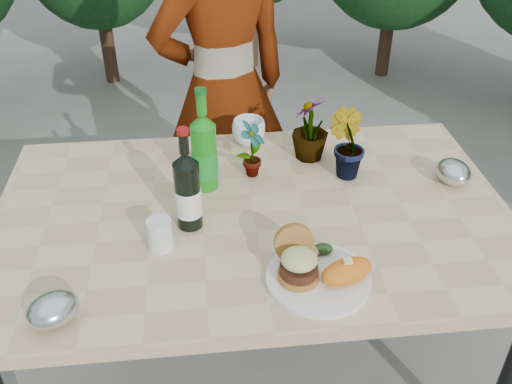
{
  "coord_description": "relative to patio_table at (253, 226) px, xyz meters",
  "views": [
    {
      "loc": [
        -0.14,
        -1.41,
        1.81
      ],
      "look_at": [
        0.0,
        -0.08,
        0.88
      ],
      "focal_mm": 40.0,
      "sensor_mm": 36.0,
      "label": 1
    }
  ],
  "objects": [
    {
      "name": "ground",
      "position": [
        0.0,
        0.0,
        -0.69
      ],
      "size": [
        80.0,
        80.0,
        0.0
      ],
      "primitive_type": "plane",
      "color": "slate",
      "rests_on": "ground"
    },
    {
      "name": "patio_table",
      "position": [
        0.0,
        0.0,
        0.0
      ],
      "size": [
        1.6,
        1.0,
        0.75
      ],
      "color": "#D0B88A",
      "rests_on": "ground"
    },
    {
      "name": "dinner_plate",
      "position": [
        0.14,
        -0.32,
        0.06
      ],
      "size": [
        0.28,
        0.28,
        0.01
      ],
      "primitive_type": "cylinder",
      "color": "white",
      "rests_on": "patio_table"
    },
    {
      "name": "burger_stack",
      "position": [
        0.09,
        -0.31,
        0.12
      ],
      "size": [
        0.11,
        0.16,
        0.11
      ],
      "color": "#B7722D",
      "rests_on": "dinner_plate"
    },
    {
      "name": "sweet_potato",
      "position": [
        0.21,
        -0.34,
        0.1
      ],
      "size": [
        0.17,
        0.12,
        0.06
      ],
      "primitive_type": "ellipsoid",
      "rotation": [
        0.0,
        0.0,
        0.35
      ],
      "color": "orange",
      "rests_on": "dinner_plate"
    },
    {
      "name": "grilled_veg",
      "position": [
        0.16,
        -0.23,
        0.09
      ],
      "size": [
        0.08,
        0.05,
        0.03
      ],
      "color": "olive",
      "rests_on": "dinner_plate"
    },
    {
      "name": "wine_bottle",
      "position": [
        -0.19,
        -0.04,
        0.18
      ],
      "size": [
        0.08,
        0.08,
        0.33
      ],
      "rotation": [
        0.0,
        0.0,
        -0.37
      ],
      "color": "black",
      "rests_on": "patio_table"
    },
    {
      "name": "sparkling_water",
      "position": [
        -0.14,
        0.16,
        0.19
      ],
      "size": [
        0.08,
        0.08,
        0.35
      ],
      "rotation": [
        0.0,
        0.0,
        -0.19
      ],
      "color": "#178217",
      "rests_on": "patio_table"
    },
    {
      "name": "plastic_cup",
      "position": [
        -0.28,
        -0.14,
        0.1
      ],
      "size": [
        0.07,
        0.07,
        0.09
      ],
      "primitive_type": "cylinder",
      "color": "silver",
      "rests_on": "patio_table"
    },
    {
      "name": "seedling_left",
      "position": [
        0.02,
        0.21,
        0.16
      ],
      "size": [
        0.12,
        0.13,
        0.2
      ],
      "primitive_type": "imported",
      "rotation": [
        0.0,
        0.0,
        0.99
      ],
      "color": "#20581E",
      "rests_on": "patio_table"
    },
    {
      "name": "seedling_mid",
      "position": [
        0.33,
        0.18,
        0.17
      ],
      "size": [
        0.16,
        0.16,
        0.23
      ],
      "primitive_type": "imported",
      "rotation": [
        0.0,
        0.0,
        2.33
      ],
      "color": "#2C591E",
      "rests_on": "patio_table"
    },
    {
      "name": "seedling_right",
      "position": [
        0.23,
        0.3,
        0.17
      ],
      "size": [
        0.18,
        0.18,
        0.23
      ],
      "primitive_type": "imported",
      "rotation": [
        0.0,
        0.0,
        4.1
      ],
      "color": "#2B561D",
      "rests_on": "patio_table"
    },
    {
      "name": "blue_bowl",
      "position": [
        0.03,
        0.43,
        0.11
      ],
      "size": [
        0.16,
        0.16,
        0.1
      ],
      "primitive_type": "imported",
      "rotation": [
        0.0,
        0.0,
        0.37
      ],
      "color": "white",
      "rests_on": "patio_table"
    },
    {
      "name": "foil_packet_left",
      "position": [
        -0.53,
        -0.39,
        0.1
      ],
      "size": [
        0.17,
        0.17,
        0.08
      ],
      "primitive_type": "ellipsoid",
      "rotation": [
        0.0,
        0.0,
        0.64
      ],
      "color": "#B5B8BC",
      "rests_on": "patio_table"
    },
    {
      "name": "foil_packet_right",
      "position": [
        0.68,
        0.1,
        0.1
      ],
      "size": [
        0.12,
        0.14,
        0.08
      ],
      "primitive_type": "ellipsoid",
      "rotation": [
        0.0,
        0.0,
        1.67
      ],
      "color": "silver",
      "rests_on": "patio_table"
    },
    {
      "name": "person",
      "position": [
        -0.04,
        0.75,
        0.12
      ],
      "size": [
        0.69,
        0.57,
        1.63
      ],
      "primitive_type": "imported",
      "rotation": [
        0.0,
        0.0,
        3.49
      ],
      "color": "#9A614D",
      "rests_on": "ground"
    }
  ]
}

